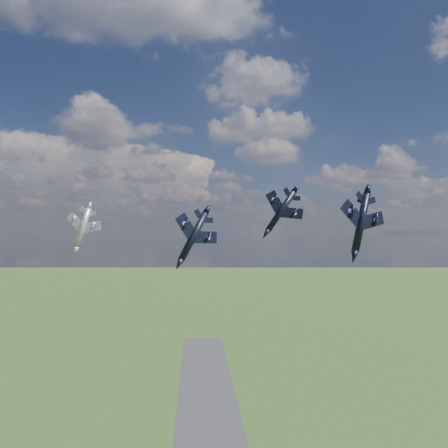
{
  "coord_description": "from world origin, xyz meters",
  "views": [
    {
      "loc": [
        -5.97,
        -79.48,
        78.88
      ],
      "look_at": [
        0.17,
        12.73,
        80.83
      ],
      "focal_mm": 35.0,
      "sensor_mm": 36.0,
      "label": 1
    }
  ],
  "objects_px": {
    "jet_right_navy": "(361,222)",
    "jet_high_navy": "(281,211)",
    "jet_lead_navy": "(194,236)",
    "jet_left_silver": "(83,228)"
  },
  "relations": [
    {
      "from": "jet_lead_navy",
      "to": "jet_right_navy",
      "type": "bearing_deg",
      "value": -41.32
    },
    {
      "from": "jet_left_silver",
      "to": "jet_right_navy",
      "type": "bearing_deg",
      "value": -11.6
    },
    {
      "from": "jet_right_navy",
      "to": "jet_left_silver",
      "type": "distance_m",
      "value": 60.28
    },
    {
      "from": "jet_lead_navy",
      "to": "jet_high_navy",
      "type": "xyz_separation_m",
      "value": [
        20.16,
        9.16,
        5.73
      ]
    },
    {
      "from": "jet_left_silver",
      "to": "jet_lead_navy",
      "type": "bearing_deg",
      "value": -11.89
    },
    {
      "from": "jet_right_navy",
      "to": "jet_high_navy",
      "type": "bearing_deg",
      "value": 97.27
    },
    {
      "from": "jet_lead_navy",
      "to": "jet_high_navy",
      "type": "relative_size",
      "value": 1.02
    },
    {
      "from": "jet_high_navy",
      "to": "jet_right_navy",
      "type": "bearing_deg",
      "value": -59.09
    },
    {
      "from": "jet_right_navy",
      "to": "jet_left_silver",
      "type": "height_order",
      "value": "jet_right_navy"
    },
    {
      "from": "jet_right_navy",
      "to": "jet_lead_navy",
      "type": "bearing_deg",
      "value": 139.22
    }
  ]
}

